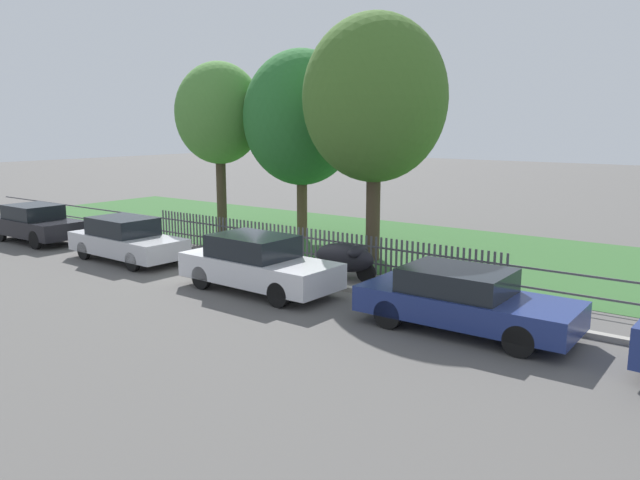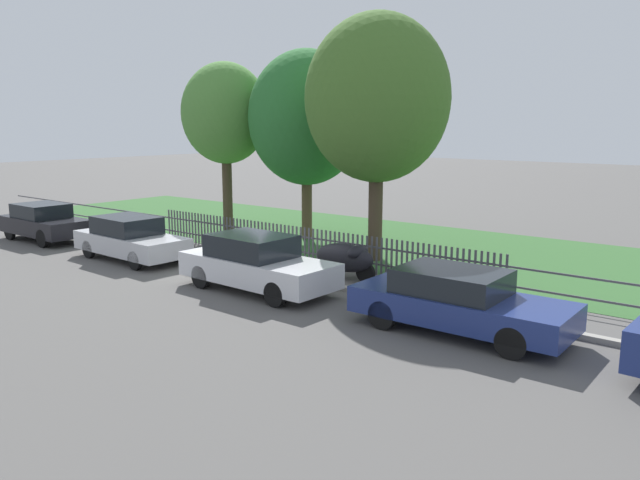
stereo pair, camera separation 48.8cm
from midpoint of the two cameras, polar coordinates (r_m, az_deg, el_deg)
name	(u,v)px [view 2 (the right image)]	position (r m, az deg, el deg)	size (l,w,h in m)	color
ground_plane	(257,274)	(18.08, -5.03, -3.13)	(120.00, 120.00, 0.00)	#565451
kerb_stone	(259,271)	(18.14, -4.82, -2.88)	(36.70, 0.20, 0.12)	#9E998E
grass_strip	(381,241)	(23.15, 6.17, -0.11)	(36.70, 8.94, 0.01)	#33602D
park_fence	(303,245)	(19.49, -0.84, -0.42)	(36.70, 0.05, 1.10)	#4C4C51
parked_car_silver_hatchback	(44,222)	(25.15, -23.41, 1.53)	(3.91, 1.67, 1.37)	black
parked_car_black_saloon	(130,238)	(20.62, -16.32, 0.14)	(4.26, 1.77, 1.38)	#BCBCC1
parked_car_navy_estate	(256,263)	(16.16, -5.00, -2.12)	(4.39, 1.80, 1.45)	silver
parked_car_red_compact	(458,301)	(13.28, 13.56, -5.42)	(4.52, 1.82, 1.32)	navy
covered_motorcycle	(346,258)	(17.29, 3.19, -1.62)	(1.97, 0.87, 1.01)	black
tree_nearest_kerb	(225,114)	(24.94, -8.09, 11.34)	(3.40, 3.40, 6.64)	#473828
tree_behind_motorcycle	(307,118)	(23.30, -0.63, 11.08)	(4.29, 4.29, 6.96)	brown
tree_mid_park	(377,99)	(19.51, 5.99, 12.69)	(4.44, 4.44, 7.59)	#473828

